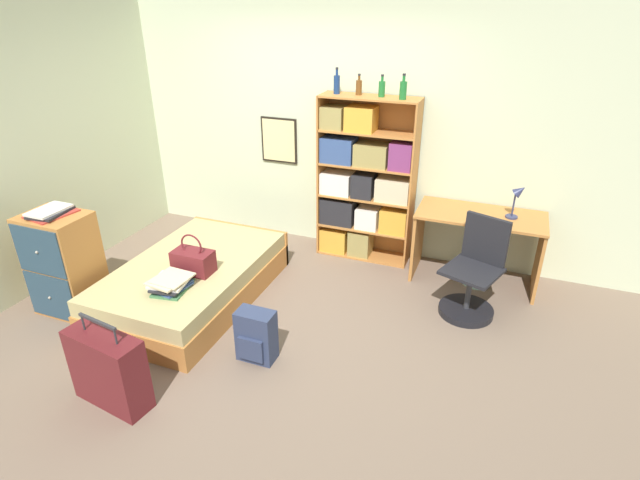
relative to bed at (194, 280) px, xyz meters
The scene contains 19 objects.
ground_plane 0.78m from the bed, ahead, with size 14.00×14.00×0.00m, color #756051.
wall_back 2.12m from the bed, 65.27° to the left, with size 10.00×0.09×2.60m.
wall_left 1.90m from the bed, behind, with size 0.06×10.00×2.60m.
bed is the anchor object (origin of this frame).
handbag 0.36m from the bed, 47.27° to the right, with size 0.35×0.20×0.37m.
book_stack_on_bed 0.54m from the bed, 75.07° to the right, with size 0.34×0.38×0.11m.
suitcase 1.40m from the bed, 79.80° to the right, with size 0.61×0.30×0.69m.
dresser 1.13m from the bed, 148.69° to the right, with size 0.55×0.45×0.93m.
magazine_pile_on_dresser 1.34m from the bed, 149.55° to the right, with size 0.34×0.40×0.05m.
bookcase 1.97m from the bed, 49.77° to the left, with size 1.00×0.33×1.73m.
bottle_green 2.36m from the bed, 57.98° to the left, with size 0.06×0.06×0.25m.
bottle_brown 2.45m from the bed, 52.42° to the left, with size 0.06×0.06×0.20m.
bottle_clear 2.56m from the bed, 46.65° to the left, with size 0.06×0.06×0.21m.
bottle_blue 2.66m from the bed, 41.21° to the left, with size 0.07×0.07×0.23m.
desk 2.78m from the bed, 28.03° to the left, with size 1.20×0.59×0.73m.
desk_lamp 3.13m from the bed, 25.67° to the left, with size 0.16×0.11×0.34m.
desk_chair 2.57m from the bed, 15.95° to the left, with size 0.57×0.57×0.89m.
backpack 1.14m from the bed, 31.02° to the right, with size 0.30×0.20×0.43m.
waste_bin 2.78m from the bed, 26.49° to the left, with size 0.27×0.27×0.25m.
Camera 1 is at (1.83, -3.33, 2.61)m, focal length 28.00 mm.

